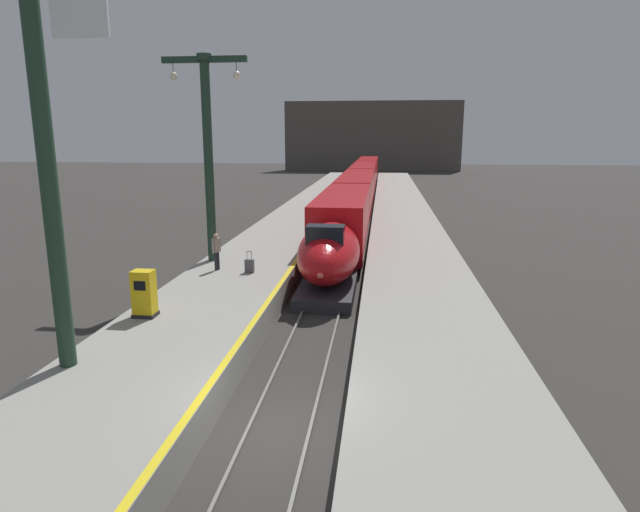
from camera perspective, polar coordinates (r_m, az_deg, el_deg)
ground_plane at (r=13.80m, az=-4.36°, el=-18.13°), size 260.00×260.00×0.00m
platform_left at (r=37.52m, az=-3.33°, el=2.54°), size 4.80×110.00×1.05m
platform_right at (r=37.01m, az=9.13°, el=2.26°), size 4.80×110.00×1.05m
platform_left_safety_stripe at (r=37.11m, az=0.13°, el=3.28°), size 0.20×107.80×0.01m
rail_main_left at (r=39.88m, az=2.03°, el=2.48°), size 0.08×110.00×0.12m
rail_main_right at (r=39.79m, az=4.19°, el=2.43°), size 0.08×110.00×0.12m
highspeed_train_main at (r=57.70m, az=4.27°, el=7.49°), size 2.92×75.72×3.60m
station_column_near at (r=15.04m, az=-27.08°, el=12.08°), size 4.00×0.68×10.27m
station_column_mid at (r=26.53m, az=-11.78°, el=11.85°), size 4.00×0.68×9.66m
passenger_near_edge at (r=24.93m, az=-10.89°, el=0.76°), size 0.34×0.54×1.69m
rolling_suitcase at (r=24.36m, az=-7.46°, el=-1.04°), size 0.40×0.22×0.98m
ticket_machine_yellow at (r=19.17m, az=-18.08°, el=-3.97°), size 0.76×0.62×1.60m
terminus_back_wall at (r=113.67m, az=5.54°, el=12.48°), size 36.00×2.00×14.00m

